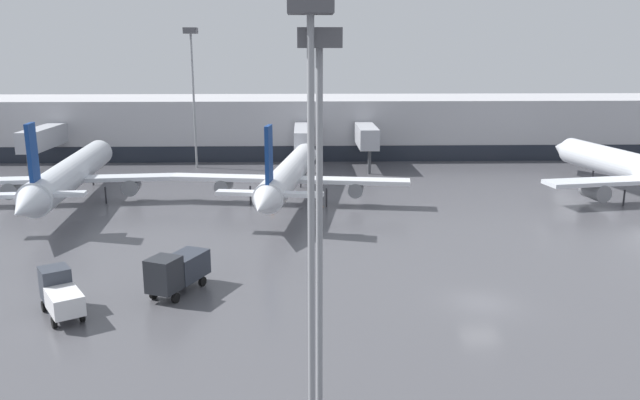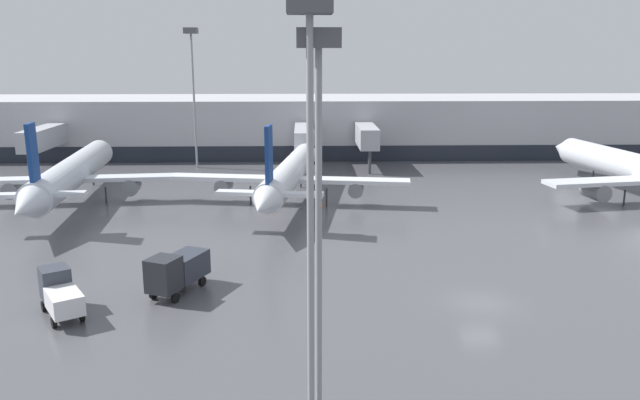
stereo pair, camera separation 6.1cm
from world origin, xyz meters
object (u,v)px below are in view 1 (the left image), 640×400
at_px(parked_jet_2, 289,175).
at_px(service_truck_1, 60,293).
at_px(service_truck_3, 177,270).
at_px(traffic_cone_1, 321,204).
at_px(apron_light_mast_5, 192,59).
at_px(apron_light_mast_4, 319,116).
at_px(parked_jet_3, 71,174).
at_px(traffic_cone_2, 273,209).
at_px(apron_light_mast_1, 311,96).

distance_m(parked_jet_2, service_truck_1, 31.95).
xyz_separation_m(service_truck_3, traffic_cone_1, (10.68, 23.84, -1.31)).
xyz_separation_m(traffic_cone_1, apron_light_mast_5, (-17.11, 23.45, 14.79)).
xyz_separation_m(service_truck_1, traffic_cone_1, (17.36, 27.44, -1.14)).
height_order(service_truck_1, traffic_cone_1, service_truck_1).
xyz_separation_m(apron_light_mast_4, apron_light_mast_5, (-15.85, 61.90, 1.37)).
xyz_separation_m(parked_jet_2, traffic_cone_1, (3.48, -1.29, -2.94)).
distance_m(parked_jet_3, service_truck_1, 31.50).
relative_size(parked_jet_3, traffic_cone_2, 57.89).
xyz_separation_m(parked_jet_2, parked_jet_3, (-23.66, 1.16, 0.01)).
distance_m(service_truck_1, traffic_cone_1, 32.49).
distance_m(apron_light_mast_1, apron_light_mast_4, 1.33).
xyz_separation_m(service_truck_1, service_truck_3, (6.68, 3.60, 0.17)).
relative_size(traffic_cone_2, apron_light_mast_5, 0.03).
height_order(traffic_cone_1, apron_light_mast_5, apron_light_mast_5).
xyz_separation_m(parked_jet_3, apron_light_mast_5, (10.03, 21.00, 11.84)).
bearing_deg(service_truck_1, apron_light_mast_5, -32.90).
xyz_separation_m(apron_light_mast_1, apron_light_mast_5, (-15.48, 62.82, 0.48)).
bearing_deg(apron_light_mast_1, parked_jet_2, 92.60).
distance_m(service_truck_3, traffic_cone_1, 26.15).
height_order(traffic_cone_1, apron_light_mast_4, apron_light_mast_4).
relative_size(traffic_cone_2, apron_light_mast_1, 0.03).
xyz_separation_m(traffic_cone_2, apron_light_mast_4, (3.87, -36.47, 13.47)).
xyz_separation_m(service_truck_1, apron_light_mast_5, (0.26, 50.88, 13.65)).
height_order(traffic_cone_2, apron_light_mast_4, apron_light_mast_4).
height_order(traffic_cone_1, apron_light_mast_1, apron_light_mast_1).
bearing_deg(traffic_cone_2, traffic_cone_1, 21.16).
height_order(apron_light_mast_1, apron_light_mast_4, apron_light_mast_1).
height_order(service_truck_3, apron_light_mast_1, apron_light_mast_1).
xyz_separation_m(parked_jet_2, apron_light_mast_4, (2.22, -39.74, 10.48)).
height_order(apron_light_mast_1, apron_light_mast_5, apron_light_mast_5).
distance_m(service_truck_1, service_truck_3, 7.59).
bearing_deg(parked_jet_3, traffic_cone_2, -106.89).
bearing_deg(service_truck_3, traffic_cone_1, 179.71).
xyz_separation_m(service_truck_3, apron_light_mast_1, (9.05, -15.54, 13.00)).
relative_size(parked_jet_2, apron_light_mast_1, 1.72).
height_order(service_truck_1, traffic_cone_2, service_truck_1).
bearing_deg(service_truck_1, parked_jet_3, -14.50).
height_order(service_truck_1, apron_light_mast_1, apron_light_mast_1).
bearing_deg(traffic_cone_2, apron_light_mast_5, 115.22).
relative_size(service_truck_1, traffic_cone_1, 6.82).
distance_m(service_truck_3, apron_light_mast_5, 49.59).
bearing_deg(traffic_cone_2, parked_jet_3, 168.60).
relative_size(parked_jet_2, service_truck_3, 5.76).
bearing_deg(traffic_cone_2, apron_light_mast_4, -83.94).
bearing_deg(apron_light_mast_4, traffic_cone_1, 88.13).
relative_size(parked_jet_2, traffic_cone_2, 52.21).
height_order(parked_jet_2, traffic_cone_2, parked_jet_2).
height_order(service_truck_1, apron_light_mast_4, apron_light_mast_4).
height_order(parked_jet_2, apron_light_mast_1, apron_light_mast_1).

